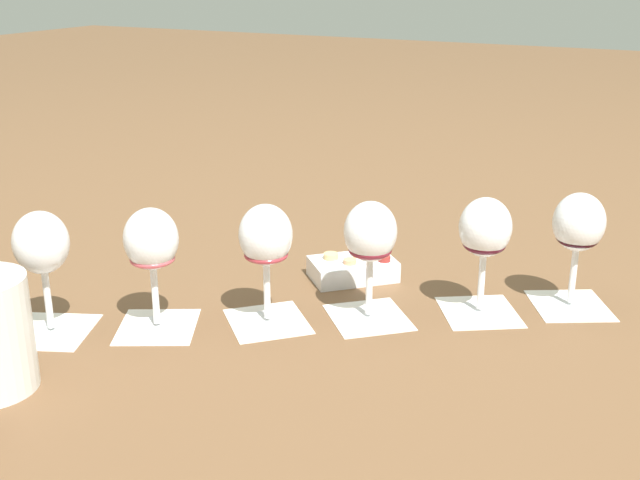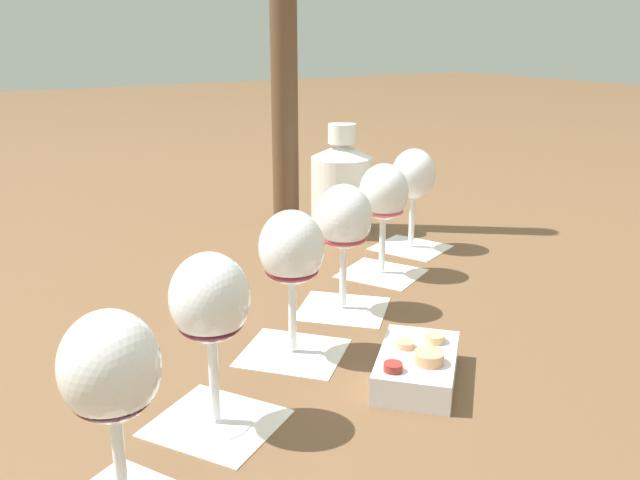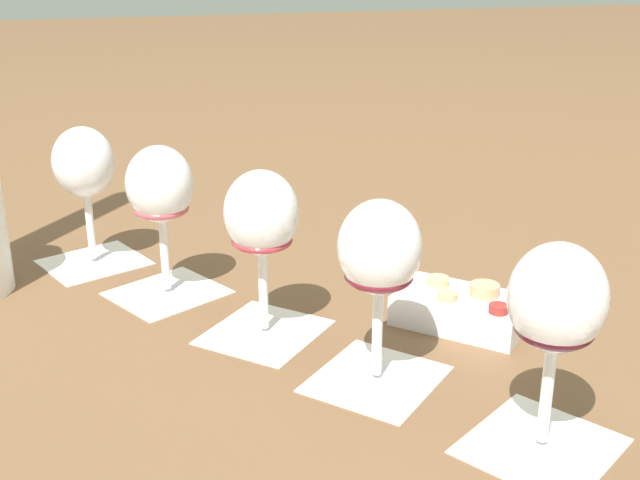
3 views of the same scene
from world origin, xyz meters
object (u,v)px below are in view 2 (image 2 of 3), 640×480
object	(u,v)px
wine_glass_0	(413,180)
wine_glass_2	(344,224)
wine_glass_5	(111,378)
ceramic_vase	(341,186)
snack_dish	(417,366)
wine_glass_1	(384,198)
umbrella_pole	(283,27)
wine_glass_3	(292,256)
wine_glass_4	(210,308)

from	to	relation	value
wine_glass_0	wine_glass_2	xyz separation A→B (m)	(0.26, 0.17, 0.00)
wine_glass_5	ceramic_vase	size ratio (longest dim) A/B	0.85
wine_glass_0	snack_dish	xyz separation A→B (m)	(0.30, 0.38, -0.11)
wine_glass_1	umbrella_pole	bearing A→B (deg)	-91.94
wine_glass_1	wine_glass_2	world-z (taller)	same
wine_glass_5	ceramic_vase	bearing A→B (deg)	-135.91
wine_glass_1	snack_dish	size ratio (longest dim) A/B	1.13
wine_glass_5	umbrella_pole	world-z (taller)	umbrella_pole
wine_glass_0	umbrella_pole	distance (m)	0.37
wine_glass_1	wine_glass_3	bearing A→B (deg)	32.66
wine_glass_0	wine_glass_3	size ratio (longest dim) A/B	1.00
wine_glass_1	umbrella_pole	world-z (taller)	umbrella_pole
wine_glass_0	snack_dish	size ratio (longest dim) A/B	1.13
wine_glass_2	snack_dish	size ratio (longest dim) A/B	1.13
wine_glass_4	ceramic_vase	xyz separation A→B (m)	(-0.48, -0.49, -0.03)
wine_glass_2	snack_dish	bearing A→B (deg)	78.87
ceramic_vase	umbrella_pole	distance (m)	0.31
wine_glass_0	umbrella_pole	bearing A→B (deg)	-65.56
wine_glass_1	wine_glass_3	world-z (taller)	same
wine_glass_1	wine_glass_2	distance (m)	0.16
wine_glass_0	ceramic_vase	bearing A→B (deg)	-72.11
wine_glass_1	ceramic_vase	world-z (taller)	ceramic_vase
wine_glass_4	umbrella_pole	xyz separation A→B (m)	(-0.41, -0.59, 0.25)
wine_glass_2	wine_glass_0	bearing A→B (deg)	-147.21
wine_glass_1	wine_glass_2	xyz separation A→B (m)	(0.13, 0.09, 0.00)
wine_glass_5	umbrella_pole	size ratio (longest dim) A/B	0.23
wine_glass_2	umbrella_pole	xyz separation A→B (m)	(-0.14, -0.42, 0.25)
snack_dish	umbrella_pole	bearing A→B (deg)	-106.47
wine_glass_3	wine_glass_4	world-z (taller)	same
wine_glass_1	umbrella_pole	distance (m)	0.42
ceramic_vase	snack_dish	world-z (taller)	ceramic_vase
wine_glass_3	wine_glass_5	bearing A→B (deg)	34.56
wine_glass_1	ceramic_vase	distance (m)	0.25
umbrella_pole	wine_glass_4	bearing A→B (deg)	55.08
snack_dish	wine_glass_3	bearing A→B (deg)	-56.97
wine_glass_4	wine_glass_5	bearing A→B (deg)	36.23
wine_glass_0	wine_glass_1	xyz separation A→B (m)	(0.12, 0.08, 0.00)
wine_glass_3	ceramic_vase	bearing A→B (deg)	-130.18
ceramic_vase	wine_glass_3	bearing A→B (deg)	49.82
wine_glass_5	umbrella_pole	distance (m)	0.89
wine_glass_4	wine_glass_5	xyz separation A→B (m)	(0.12, 0.09, -0.00)
wine_glass_0	wine_glass_5	distance (m)	0.77
wine_glass_3	wine_glass_4	distance (m)	0.17
ceramic_vase	wine_glass_5	bearing A→B (deg)	44.09
wine_glass_2	wine_glass_5	size ratio (longest dim) A/B	1.00
wine_glass_1	wine_glass_2	size ratio (longest dim) A/B	1.00
wine_glass_5	snack_dish	distance (m)	0.36
wine_glass_0	wine_glass_4	bearing A→B (deg)	32.74
wine_glass_5	snack_dish	bearing A→B (deg)	-172.16
ceramic_vase	wine_glass_2	bearing A→B (deg)	56.62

